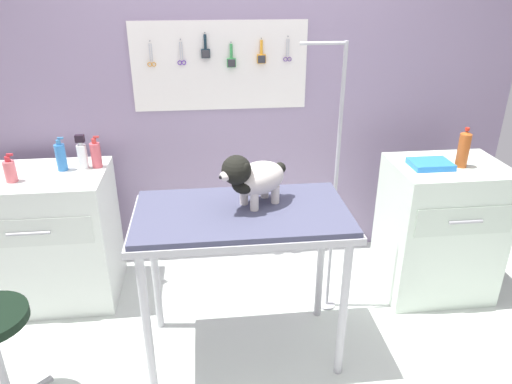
% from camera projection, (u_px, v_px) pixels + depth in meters
% --- Properties ---
extents(ground, '(4.40, 4.00, 0.04)m').
position_uv_depth(ground, '(252.00, 374.00, 2.55)').
color(ground, silver).
extents(rear_wall_panel, '(4.00, 0.11, 2.30)m').
position_uv_depth(rear_wall_panel, '(232.00, 103.00, 3.22)').
color(rear_wall_panel, '#9380A1').
rests_on(rear_wall_panel, ground).
extents(grooming_table, '(1.10, 0.60, 0.88)m').
position_uv_depth(grooming_table, '(242.00, 226.00, 2.38)').
color(grooming_table, '#B7B7BC').
rests_on(grooming_table, ground).
extents(grooming_arm, '(0.30, 0.11, 1.65)m').
position_uv_depth(grooming_arm, '(333.00, 198.00, 2.74)').
color(grooming_arm, '#B7B7BC').
rests_on(grooming_arm, ground).
extents(dog, '(0.38, 0.31, 0.29)m').
position_uv_depth(dog, '(253.00, 177.00, 2.33)').
color(dog, silver).
rests_on(dog, grooming_table).
extents(counter_left, '(0.80, 0.58, 0.86)m').
position_uv_depth(counter_left, '(49.00, 237.00, 3.00)').
color(counter_left, silver).
rests_on(counter_left, ground).
extents(cabinet_right, '(0.68, 0.54, 0.90)m').
position_uv_depth(cabinet_right, '(439.00, 229.00, 3.06)').
color(cabinet_right, silver).
rests_on(cabinet_right, ground).
extents(shampoo_bottle, '(0.07, 0.07, 0.17)m').
position_uv_depth(shampoo_bottle, '(10.00, 171.00, 2.70)').
color(shampoo_bottle, '#DB636A').
rests_on(shampoo_bottle, counter_left).
extents(detangler_spray, '(0.06, 0.06, 0.21)m').
position_uv_depth(detangler_spray, '(61.00, 157.00, 2.85)').
color(detangler_spray, '#2F72BB').
rests_on(detangler_spray, counter_left).
extents(pump_bottle_white, '(0.06, 0.06, 0.21)m').
position_uv_depth(pump_bottle_white, '(82.00, 154.00, 2.88)').
color(pump_bottle_white, white).
rests_on(pump_bottle_white, counter_left).
extents(spray_bottle_tall, '(0.06, 0.06, 0.20)m').
position_uv_depth(spray_bottle_tall, '(96.00, 155.00, 2.90)').
color(spray_bottle_tall, '#D0535D').
rests_on(spray_bottle_tall, counter_left).
extents(soda_bottle, '(0.07, 0.07, 0.24)m').
position_uv_depth(soda_bottle, '(464.00, 149.00, 2.80)').
color(soda_bottle, '#B4501E').
rests_on(soda_bottle, cabinet_right).
extents(supply_tray, '(0.24, 0.18, 0.04)m').
position_uv_depth(supply_tray, '(430.00, 164.00, 2.83)').
color(supply_tray, blue).
rests_on(supply_tray, cabinet_right).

